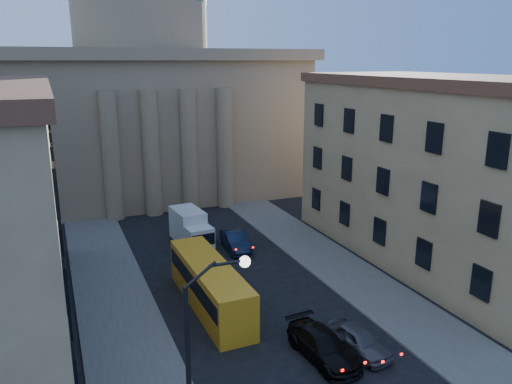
{
  "coord_description": "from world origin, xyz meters",
  "views": [
    {
      "loc": [
        -11.42,
        -8.06,
        15.85
      ],
      "look_at": [
        0.25,
        20.05,
        7.77
      ],
      "focal_mm": 35.0,
      "sensor_mm": 36.0,
      "label": 1
    }
  ],
  "objects": [
    {
      "name": "church",
      "position": [
        0.0,
        55.47,
        11.88
      ],
      "size": [
        68.02,
        28.76,
        36.6
      ],
      "color": "#8A7055",
      "rests_on": "ground"
    },
    {
      "name": "sidewalk_left",
      "position": [
        -8.5,
        18.0,
        0.07
      ],
      "size": [
        5.0,
        60.0,
        0.15
      ],
      "primitive_type": "cube",
      "color": "#4F4D48",
      "rests_on": "ground"
    },
    {
      "name": "car_right_distant",
      "position": [
        2.39,
        29.9,
        0.79
      ],
      "size": [
        2.02,
        4.91,
        1.58
      ],
      "primitive_type": "imported",
      "rotation": [
        0.0,
        0.0,
        -0.07
      ],
      "color": "black",
      "rests_on": "ground"
    },
    {
      "name": "building_right",
      "position": [
        17.0,
        22.0,
        7.42
      ],
      "size": [
        11.6,
        26.6,
        14.7
      ],
      "color": "tan",
      "rests_on": "ground"
    },
    {
      "name": "sidewalk_right",
      "position": [
        8.5,
        18.0,
        0.07
      ],
      "size": [
        5.0,
        60.0,
        0.15
      ],
      "primitive_type": "cube",
      "color": "#4F4D48",
      "rests_on": "ground"
    },
    {
      "name": "city_bus",
      "position": [
        -2.71,
        20.85,
        1.62
      ],
      "size": [
        2.68,
        10.77,
        3.02
      ],
      "rotation": [
        0.0,
        0.0,
        0.02
      ],
      "color": "orange",
      "rests_on": "ground"
    },
    {
      "name": "car_right_far",
      "position": [
        3.37,
        12.59,
        0.72
      ],
      "size": [
        2.26,
        4.42,
        1.44
      ],
      "primitive_type": "imported",
      "rotation": [
        0.0,
        0.0,
        0.14
      ],
      "color": "#49494E",
      "rests_on": "ground"
    },
    {
      "name": "box_truck",
      "position": [
        -0.81,
        32.39,
        1.45
      ],
      "size": [
        2.7,
        5.76,
        3.06
      ],
      "rotation": [
        0.0,
        0.0,
        0.1
      ],
      "color": "silver",
      "rests_on": "ground"
    },
    {
      "name": "street_lamp",
      "position": [
        -6.97,
        8.0,
        5.29
      ],
      "size": [
        2.62,
        0.44,
        8.83
      ],
      "color": "black",
      "rests_on": "ground"
    },
    {
      "name": "car_right_mid",
      "position": [
        1.22,
        12.82,
        0.77
      ],
      "size": [
        2.55,
        5.43,
        1.53
      ],
      "primitive_type": "imported",
      "rotation": [
        0.0,
        0.0,
        0.08
      ],
      "color": "black",
      "rests_on": "ground"
    }
  ]
}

